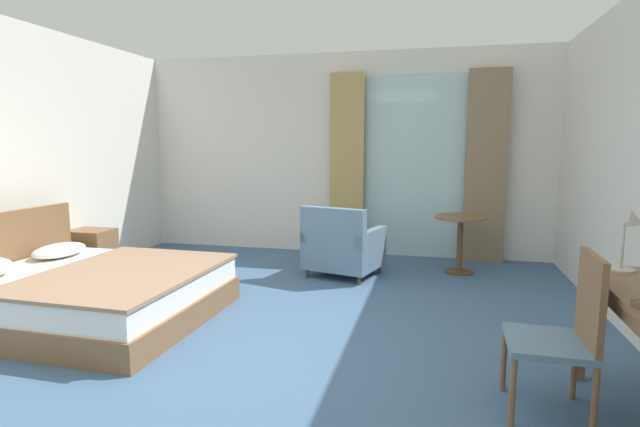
# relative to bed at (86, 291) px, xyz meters

# --- Properties ---
(ground) EXTENTS (6.36, 7.60, 0.10)m
(ground) POSITION_rel_bed_xyz_m (1.69, -0.29, -0.30)
(ground) COLOR #426084
(wall_back) EXTENTS (5.96, 0.12, 2.80)m
(wall_back) POSITION_rel_bed_xyz_m (1.69, 3.26, 1.16)
(wall_back) COLOR silver
(wall_back) RESTS_ON ground
(balcony_glass_door) EXTENTS (1.39, 0.02, 2.47)m
(balcony_glass_door) POSITION_rel_bed_xyz_m (2.72, 3.18, 0.99)
(balcony_glass_door) COLOR silver
(balcony_glass_door) RESTS_ON ground
(curtain_panel_left) EXTENTS (0.47, 0.10, 2.50)m
(curtain_panel_left) POSITION_rel_bed_xyz_m (1.81, 3.08, 1.01)
(curtain_panel_left) COLOR tan
(curtain_panel_left) RESTS_ON ground
(curtain_panel_right) EXTENTS (0.52, 0.10, 2.50)m
(curtain_panel_right) POSITION_rel_bed_xyz_m (3.64, 3.08, 1.01)
(curtain_panel_right) COLOR #897056
(curtain_panel_right) RESTS_ON ground
(bed) EXTENTS (2.13, 1.84, 0.91)m
(bed) POSITION_rel_bed_xyz_m (0.00, 0.00, 0.00)
(bed) COLOR brown
(bed) RESTS_ON ground
(nightstand) EXTENTS (0.49, 0.40, 0.55)m
(nightstand) POSITION_rel_bed_xyz_m (-0.94, 1.26, 0.03)
(nightstand) COLOR brown
(nightstand) RESTS_ON ground
(desk_chair) EXTENTS (0.46, 0.48, 0.95)m
(desk_chair) POSITION_rel_bed_xyz_m (3.76, -0.74, 0.27)
(desk_chair) COLOR slate
(desk_chair) RESTS_ON ground
(desk_lamp) EXTENTS (0.22, 0.28, 0.41)m
(desk_lamp) POSITION_rel_bed_xyz_m (4.19, -0.27, 0.77)
(desk_lamp) COLOR #B7B2A8
(desk_lamp) RESTS_ON writing_desk
(armchair_by_window) EXTENTS (0.95, 0.91, 0.84)m
(armchair_by_window) POSITION_rel_bed_xyz_m (1.96, 1.94, 0.09)
(armchair_by_window) COLOR slate
(armchair_by_window) RESTS_ON ground
(round_cafe_table) EXTENTS (0.62, 0.62, 0.70)m
(round_cafe_table) POSITION_rel_bed_xyz_m (3.32, 2.40, 0.26)
(round_cafe_table) COLOR brown
(round_cafe_table) RESTS_ON ground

